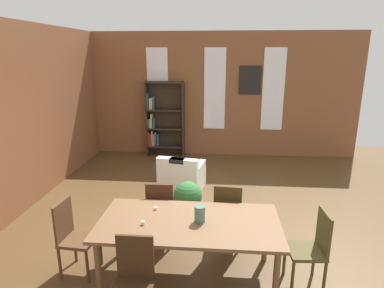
{
  "coord_description": "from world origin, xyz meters",
  "views": [
    {
      "loc": [
        0.16,
        -4.74,
        2.68
      ],
      "look_at": [
        -0.36,
        1.17,
        1.02
      ],
      "focal_mm": 30.59,
      "sensor_mm": 36.0,
      "label": 1
    }
  ],
  "objects_px": {
    "dining_table": "(189,227)",
    "vase_on_table": "(200,214)",
    "potted_plant_by_shelf": "(188,197)",
    "dining_chair_head_left": "(73,235)",
    "dining_chair_far_right": "(228,212)",
    "dining_chair_head_right": "(312,246)",
    "dining_chair_near_left": "(133,281)",
    "armchair_white": "(182,177)",
    "dining_chair_far_left": "(161,210)",
    "bookshelf_tall": "(162,119)"
  },
  "relations": [
    {
      "from": "dining_chair_far_left",
      "to": "dining_chair_near_left",
      "type": "bearing_deg",
      "value": -90.07
    },
    {
      "from": "dining_chair_far_left",
      "to": "armchair_white",
      "type": "relative_size",
      "value": 1.02
    },
    {
      "from": "armchair_white",
      "to": "potted_plant_by_shelf",
      "type": "bearing_deg",
      "value": -78.02
    },
    {
      "from": "dining_chair_near_left",
      "to": "dining_chair_far_right",
      "type": "xyz_separation_m",
      "value": [
        0.95,
        1.52,
        0.0
      ]
    },
    {
      "from": "dining_chair_head_left",
      "to": "dining_chair_far_right",
      "type": "distance_m",
      "value": 2.06
    },
    {
      "from": "dining_table",
      "to": "potted_plant_by_shelf",
      "type": "relative_size",
      "value": 3.42
    },
    {
      "from": "dining_chair_head_left",
      "to": "potted_plant_by_shelf",
      "type": "xyz_separation_m",
      "value": [
        1.27,
        1.54,
        -0.16
      ]
    },
    {
      "from": "vase_on_table",
      "to": "armchair_white",
      "type": "relative_size",
      "value": 0.21
    },
    {
      "from": "armchair_white",
      "to": "dining_chair_head_right",
      "type": "bearing_deg",
      "value": -55.2
    },
    {
      "from": "dining_chair_near_left",
      "to": "armchair_white",
      "type": "distance_m",
      "value": 3.43
    },
    {
      "from": "dining_table",
      "to": "vase_on_table",
      "type": "bearing_deg",
      "value": -0.0
    },
    {
      "from": "dining_chair_head_left",
      "to": "dining_chair_near_left",
      "type": "xyz_separation_m",
      "value": [
        0.96,
        -0.77,
        0.0
      ]
    },
    {
      "from": "dining_chair_head_left",
      "to": "bookshelf_tall",
      "type": "bearing_deg",
      "value": 87.04
    },
    {
      "from": "dining_chair_head_left",
      "to": "armchair_white",
      "type": "xyz_separation_m",
      "value": [
        1.03,
        2.65,
        -0.23
      ]
    },
    {
      "from": "dining_chair_head_right",
      "to": "potted_plant_by_shelf",
      "type": "bearing_deg",
      "value": 136.16
    },
    {
      "from": "dining_table",
      "to": "dining_chair_head_left",
      "type": "height_order",
      "value": "dining_chair_head_left"
    },
    {
      "from": "dining_chair_far_right",
      "to": "dining_chair_head_left",
      "type": "bearing_deg",
      "value": -158.48
    },
    {
      "from": "dining_chair_far_left",
      "to": "dining_table",
      "type": "bearing_deg",
      "value": -57.89
    },
    {
      "from": "dining_chair_far_left",
      "to": "bookshelf_tall",
      "type": "relative_size",
      "value": 0.48
    },
    {
      "from": "dining_chair_far_right",
      "to": "potted_plant_by_shelf",
      "type": "bearing_deg",
      "value": 129.19
    },
    {
      "from": "vase_on_table",
      "to": "dining_chair_near_left",
      "type": "bearing_deg",
      "value": -128.54
    },
    {
      "from": "dining_chair_near_left",
      "to": "dining_chair_far_right",
      "type": "bearing_deg",
      "value": 57.93
    },
    {
      "from": "dining_table",
      "to": "dining_chair_head_right",
      "type": "relative_size",
      "value": 2.24
    },
    {
      "from": "dining_chair_head_right",
      "to": "armchair_white",
      "type": "bearing_deg",
      "value": 124.8
    },
    {
      "from": "dining_chair_near_left",
      "to": "armchair_white",
      "type": "bearing_deg",
      "value": 88.74
    },
    {
      "from": "potted_plant_by_shelf",
      "to": "dining_chair_head_left",
      "type": "bearing_deg",
      "value": -129.45
    },
    {
      "from": "dining_chair_near_left",
      "to": "bookshelf_tall",
      "type": "xyz_separation_m",
      "value": [
        -0.7,
        5.72,
        0.46
      ]
    },
    {
      "from": "armchair_white",
      "to": "dining_table",
      "type": "bearing_deg",
      "value": -81.35
    },
    {
      "from": "vase_on_table",
      "to": "armchair_white",
      "type": "distance_m",
      "value": 2.77
    },
    {
      "from": "potted_plant_by_shelf",
      "to": "bookshelf_tall",
      "type": "bearing_deg",
      "value": 106.55
    },
    {
      "from": "dining_chair_far_left",
      "to": "dining_chair_head_right",
      "type": "relative_size",
      "value": 1.0
    },
    {
      "from": "dining_chair_head_left",
      "to": "dining_chair_head_right",
      "type": "xyz_separation_m",
      "value": [
        2.88,
        -0.0,
        0.0
      ]
    },
    {
      "from": "dining_chair_near_left",
      "to": "dining_chair_far_right",
      "type": "relative_size",
      "value": 1.0
    },
    {
      "from": "dining_table",
      "to": "dining_chair_far_left",
      "type": "bearing_deg",
      "value": 122.11
    },
    {
      "from": "vase_on_table",
      "to": "armchair_white",
      "type": "height_order",
      "value": "vase_on_table"
    },
    {
      "from": "dining_chair_head_left",
      "to": "dining_chair_far_right",
      "type": "xyz_separation_m",
      "value": [
        1.91,
        0.75,
        0.0
      ]
    },
    {
      "from": "dining_chair_far_right",
      "to": "potted_plant_by_shelf",
      "type": "height_order",
      "value": "dining_chair_far_right"
    },
    {
      "from": "dining_chair_far_right",
      "to": "dining_chair_far_left",
      "type": "bearing_deg",
      "value": -179.99
    },
    {
      "from": "dining_chair_head_left",
      "to": "potted_plant_by_shelf",
      "type": "distance_m",
      "value": 2.0
    },
    {
      "from": "vase_on_table",
      "to": "bookshelf_tall",
      "type": "relative_size",
      "value": 0.1
    },
    {
      "from": "dining_chair_far_right",
      "to": "dining_chair_head_right",
      "type": "bearing_deg",
      "value": -38.06
    },
    {
      "from": "dining_chair_head_right",
      "to": "dining_table",
      "type": "bearing_deg",
      "value": -179.8
    },
    {
      "from": "dining_chair_near_left",
      "to": "dining_table",
      "type": "bearing_deg",
      "value": 57.79
    },
    {
      "from": "dining_chair_far_left",
      "to": "dining_chair_far_right",
      "type": "relative_size",
      "value": 1.0
    },
    {
      "from": "dining_chair_near_left",
      "to": "potted_plant_by_shelf",
      "type": "relative_size",
      "value": 1.53
    },
    {
      "from": "bookshelf_tall",
      "to": "dining_chair_far_left",
      "type": "bearing_deg",
      "value": -80.47
    },
    {
      "from": "dining_chair_far_left",
      "to": "dining_chair_head_right",
      "type": "xyz_separation_m",
      "value": [
        1.92,
        -0.76,
        0.0
      ]
    },
    {
      "from": "dining_chair_far_right",
      "to": "bookshelf_tall",
      "type": "bearing_deg",
      "value": 111.52
    },
    {
      "from": "dining_chair_far_left",
      "to": "potted_plant_by_shelf",
      "type": "bearing_deg",
      "value": 68.66
    },
    {
      "from": "dining_chair_far_left",
      "to": "potted_plant_by_shelf",
      "type": "height_order",
      "value": "dining_chair_far_left"
    }
  ]
}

